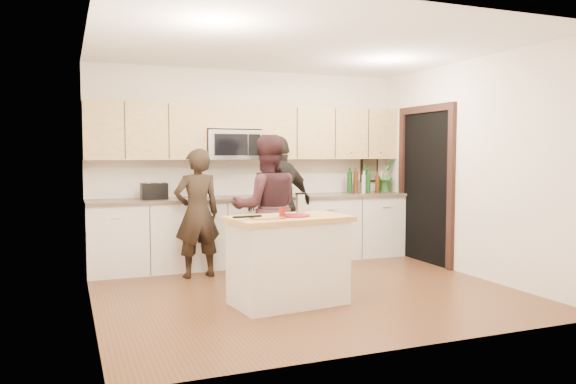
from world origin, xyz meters
name	(u,v)px	position (x,y,z in m)	size (l,w,h in m)	color
floor	(305,291)	(0.00, 0.00, 0.00)	(4.50, 4.50, 0.00)	brown
room_shell	(305,136)	(0.00, 0.00, 1.73)	(4.52, 4.02, 2.71)	beige
back_cabinetry	(257,230)	(0.00, 1.69, 0.47)	(4.50, 0.66, 0.94)	beige
upper_cabinetry	(255,131)	(0.03, 1.83, 1.84)	(4.50, 0.33, 0.75)	#D7B66E
microwave	(233,145)	(-0.31, 1.80, 1.65)	(0.76, 0.41, 0.40)	silver
doorway	(426,180)	(2.23, 0.90, 1.16)	(0.06, 1.25, 2.20)	black
framed_picture	(369,170)	(1.95, 1.98, 1.28)	(0.30, 0.03, 0.38)	black
dish_towel	(192,210)	(-0.95, 1.50, 0.80)	(0.34, 0.60, 0.48)	white
island	(288,260)	(-0.37, -0.44, 0.45)	(1.27, 0.84, 0.90)	beige
red_plate	(295,216)	(-0.32, -0.47, 0.91)	(0.31, 0.31, 0.02)	maroon
box_grater	(300,203)	(-0.21, -0.35, 1.03)	(0.09, 0.06, 0.21)	silver
drink_glass	(282,213)	(-0.50, -0.60, 0.95)	(0.06, 0.06, 0.11)	maroon
cutting_board	(267,218)	(-0.64, -0.54, 0.91)	(0.30, 0.20, 0.02)	tan
tongs	(247,217)	(-0.85, -0.56, 0.93)	(0.29, 0.03, 0.02)	black
knife	(277,218)	(-0.59, -0.68, 0.92)	(0.18, 0.02, 0.01)	silver
toaster	(154,191)	(-1.40, 1.67, 1.05)	(0.33, 0.22, 0.22)	black
bottle_cluster	(365,181)	(1.71, 1.70, 1.12)	(0.66, 0.34, 0.41)	black
orchid	(386,175)	(2.10, 1.72, 1.20)	(0.29, 0.23, 0.53)	#34702D
woman_left	(197,213)	(-0.96, 1.13, 0.80)	(0.58, 0.38, 1.59)	black
woman_center	(267,208)	(-0.22, 0.65, 0.88)	(0.85, 0.67, 1.76)	black
woman_right	(280,203)	(0.13, 1.13, 0.88)	(1.03, 0.43, 1.76)	black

